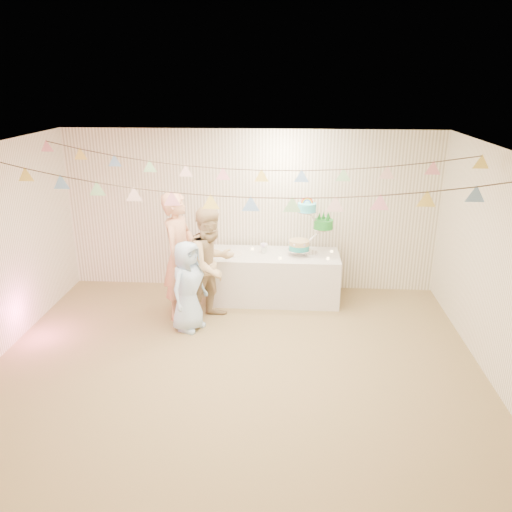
# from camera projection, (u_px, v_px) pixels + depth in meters

# --- Properties ---
(floor) EXTENTS (6.00, 6.00, 0.00)m
(floor) POSITION_uv_depth(u_px,v_px,m) (235.00, 365.00, 6.14)
(floor) COLOR olive
(floor) RESTS_ON ground
(ceiling) EXTENTS (6.00, 6.00, 0.00)m
(ceiling) POSITION_uv_depth(u_px,v_px,m) (232.00, 152.00, 5.26)
(ceiling) COLOR silver
(ceiling) RESTS_ON ground
(back_wall) EXTENTS (6.00, 6.00, 0.00)m
(back_wall) POSITION_uv_depth(u_px,v_px,m) (251.00, 211.00, 8.05)
(back_wall) COLOR white
(back_wall) RESTS_ON ground
(front_wall) EXTENTS (6.00, 6.00, 0.00)m
(front_wall) POSITION_uv_depth(u_px,v_px,m) (193.00, 401.00, 3.35)
(front_wall) COLOR white
(front_wall) RESTS_ON ground
(right_wall) EXTENTS (5.00, 5.00, 0.00)m
(right_wall) POSITION_uv_depth(u_px,v_px,m) (504.00, 274.00, 5.51)
(right_wall) COLOR white
(right_wall) RESTS_ON ground
(table) EXTENTS (2.02, 0.81, 0.76)m
(table) POSITION_uv_depth(u_px,v_px,m) (274.00, 277.00, 7.86)
(table) COLOR silver
(table) RESTS_ON floor
(cake_stand) EXTENTS (0.75, 0.44, 0.84)m
(cake_stand) POSITION_uv_depth(u_px,v_px,m) (310.00, 228.00, 7.60)
(cake_stand) COLOR silver
(cake_stand) RESTS_ON table
(cake_bottom) EXTENTS (0.31, 0.31, 0.15)m
(cake_bottom) POSITION_uv_depth(u_px,v_px,m) (300.00, 250.00, 7.67)
(cake_bottom) COLOR teal
(cake_bottom) RESTS_ON cake_stand
(cake_middle) EXTENTS (0.27, 0.27, 0.22)m
(cake_middle) POSITION_uv_depth(u_px,v_px,m) (322.00, 231.00, 7.69)
(cake_middle) COLOR #1E8C2D
(cake_middle) RESTS_ON cake_stand
(cake_top_tier) EXTENTS (0.25, 0.25, 0.19)m
(cake_top_tier) POSITION_uv_depth(u_px,v_px,m) (307.00, 216.00, 7.51)
(cake_top_tier) COLOR #4AD7EA
(cake_top_tier) RESTS_ON cake_stand
(platter) EXTENTS (0.31, 0.31, 0.02)m
(platter) POSITION_uv_depth(u_px,v_px,m) (233.00, 254.00, 7.72)
(platter) COLOR white
(platter) RESTS_ON table
(posy) EXTENTS (0.14, 0.14, 0.16)m
(posy) POSITION_uv_depth(u_px,v_px,m) (264.00, 248.00, 7.76)
(posy) COLOR white
(posy) RESTS_ON table
(person_adult_a) EXTENTS (0.57, 0.76, 1.86)m
(person_adult_a) POSITION_uv_depth(u_px,v_px,m) (180.00, 256.00, 7.12)
(person_adult_a) COLOR tan
(person_adult_a) RESTS_ON floor
(person_adult_b) EXTENTS (1.01, 1.04, 1.69)m
(person_adult_b) POSITION_uv_depth(u_px,v_px,m) (211.00, 265.00, 7.05)
(person_adult_b) COLOR tan
(person_adult_b) RESTS_ON floor
(person_child) EXTENTS (0.65, 0.75, 1.29)m
(person_child) POSITION_uv_depth(u_px,v_px,m) (188.00, 286.00, 6.83)
(person_child) COLOR #AFD4F8
(person_child) RESTS_ON floor
(bunting_back) EXTENTS (5.60, 1.10, 0.40)m
(bunting_back) POSITION_uv_depth(u_px,v_px,m) (242.00, 160.00, 6.38)
(bunting_back) COLOR pink
(bunting_back) RESTS_ON ceiling
(bunting_front) EXTENTS (5.60, 0.90, 0.36)m
(bunting_front) POSITION_uv_depth(u_px,v_px,m) (230.00, 182.00, 5.17)
(bunting_front) COLOR #72A5E5
(bunting_front) RESTS_ON ceiling
(tealight_0) EXTENTS (0.04, 0.04, 0.03)m
(tealight_0) POSITION_uv_depth(u_px,v_px,m) (222.00, 255.00, 7.63)
(tealight_0) COLOR #FFD88C
(tealight_0) RESTS_ON table
(tealight_1) EXTENTS (0.04, 0.04, 0.03)m
(tealight_1) POSITION_uv_depth(u_px,v_px,m) (252.00, 249.00, 7.91)
(tealight_1) COLOR #FFD88C
(tealight_1) RESTS_ON table
(tealight_2) EXTENTS (0.04, 0.04, 0.03)m
(tealight_2) POSITION_uv_depth(u_px,v_px,m) (280.00, 258.00, 7.51)
(tealight_2) COLOR #FFD88C
(tealight_2) RESTS_ON table
(tealight_3) EXTENTS (0.04, 0.04, 0.03)m
(tealight_3) POSITION_uv_depth(u_px,v_px,m) (297.00, 249.00, 7.91)
(tealight_3) COLOR #FFD88C
(tealight_3) RESTS_ON table
(tealight_4) EXTENTS (0.04, 0.04, 0.03)m
(tealight_4) POSITION_uv_depth(u_px,v_px,m) (328.00, 258.00, 7.50)
(tealight_4) COLOR #FFD88C
(tealight_4) RESTS_ON table
(tealight_5) EXTENTS (0.04, 0.04, 0.03)m
(tealight_5) POSITION_uv_depth(u_px,v_px,m) (332.00, 251.00, 7.81)
(tealight_5) COLOR #FFD88C
(tealight_5) RESTS_ON table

